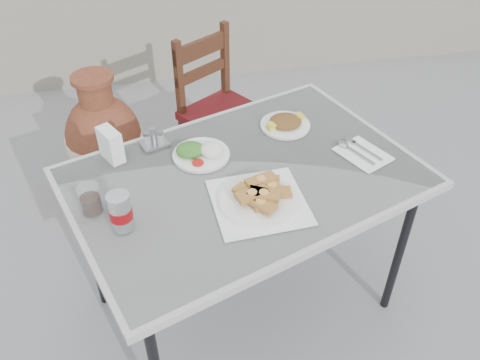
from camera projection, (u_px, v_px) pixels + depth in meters
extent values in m
plane|color=slate|center=(234.00, 301.00, 2.56)|extent=(80.00, 80.00, 0.00)
cylinder|color=black|center=(400.00, 252.00, 2.30)|extent=(0.04, 0.04, 0.78)
cylinder|color=black|center=(91.00, 247.00, 2.32)|extent=(0.04, 0.04, 0.78)
cylinder|color=black|center=(301.00, 164.00, 2.79)|extent=(0.04, 0.04, 0.78)
cube|color=white|center=(245.00, 178.00, 2.04)|extent=(1.60, 1.34, 0.03)
cube|color=white|center=(245.00, 175.00, 2.03)|extent=(1.55, 1.28, 0.01)
cube|color=white|center=(259.00, 202.00, 1.90)|extent=(0.36, 0.36, 0.00)
cylinder|color=white|center=(259.00, 200.00, 1.89)|extent=(0.30, 0.30, 0.02)
cylinder|color=white|center=(259.00, 201.00, 1.89)|extent=(0.31, 0.31, 0.01)
cylinder|color=white|center=(201.00, 155.00, 2.12)|extent=(0.24, 0.24, 0.01)
ellipsoid|color=white|center=(212.00, 150.00, 2.10)|extent=(0.10, 0.10, 0.05)
ellipsoid|color=#257320|center=(190.00, 150.00, 2.10)|extent=(0.12, 0.11, 0.05)
cylinder|color=#AD1712|center=(198.00, 163.00, 2.06)|extent=(0.05, 0.05, 0.01)
cylinder|color=white|center=(285.00, 125.00, 2.29)|extent=(0.23, 0.23, 0.01)
ellipsoid|color=#216318|center=(285.00, 121.00, 2.27)|extent=(0.15, 0.14, 0.04)
cylinder|color=yellow|center=(272.00, 127.00, 2.24)|extent=(0.05, 0.04, 0.04)
cylinder|color=yellow|center=(300.00, 117.00, 2.30)|extent=(0.05, 0.04, 0.04)
cylinder|color=silver|center=(121.00, 212.00, 1.75)|extent=(0.08, 0.08, 0.15)
cylinder|color=#A90C11|center=(121.00, 213.00, 1.76)|extent=(0.08, 0.08, 0.04)
cylinder|color=#B0B0B7|center=(117.00, 197.00, 1.71)|extent=(0.07, 0.07, 0.00)
cylinder|color=white|center=(90.00, 200.00, 1.82)|extent=(0.08, 0.08, 0.11)
cylinder|color=black|center=(91.00, 204.00, 1.84)|extent=(0.07, 0.07, 0.07)
cube|color=white|center=(111.00, 145.00, 2.06)|extent=(0.11, 0.13, 0.14)
cube|color=#1753AC|center=(119.00, 144.00, 2.09)|extent=(0.04, 0.06, 0.08)
cube|color=#B0B0B7|center=(154.00, 144.00, 2.18)|extent=(0.14, 0.12, 0.01)
cylinder|color=white|center=(147.00, 139.00, 2.13)|extent=(0.03, 0.03, 0.07)
cylinder|color=white|center=(161.00, 138.00, 2.14)|extent=(0.03, 0.03, 0.07)
cylinder|color=#B0B0B7|center=(153.00, 134.00, 2.17)|extent=(0.03, 0.03, 0.06)
cube|color=white|center=(363.00, 154.00, 2.13)|extent=(0.24, 0.26, 0.00)
cube|color=#B0B0B7|center=(359.00, 155.00, 2.11)|extent=(0.08, 0.15, 0.00)
ellipsoid|color=#B0B0B7|center=(343.00, 144.00, 2.17)|extent=(0.04, 0.05, 0.01)
cube|color=#B0B0B7|center=(367.00, 151.00, 2.13)|extent=(0.08, 0.15, 0.00)
cube|color=#B0B0B7|center=(351.00, 140.00, 2.19)|extent=(0.04, 0.05, 0.00)
cube|color=#321B0D|center=(224.00, 175.00, 2.99)|extent=(0.06, 0.06, 0.45)
cube|color=#321B0D|center=(266.00, 150.00, 3.18)|extent=(0.06, 0.06, 0.45)
cube|color=#321B0D|center=(185.00, 149.00, 3.18)|extent=(0.06, 0.06, 0.45)
cube|color=#321B0D|center=(226.00, 127.00, 3.38)|extent=(0.06, 0.06, 0.45)
cube|color=maroon|center=(225.00, 116.00, 3.02)|extent=(0.58, 0.58, 0.05)
cube|color=#321B0D|center=(179.00, 82.00, 2.88)|extent=(0.06, 0.06, 0.50)
cube|color=#321B0D|center=(225.00, 62.00, 3.08)|extent=(0.06, 0.06, 0.50)
cube|color=#321B0D|center=(202.00, 48.00, 2.88)|extent=(0.35, 0.25, 0.10)
cube|color=#321B0D|center=(203.00, 72.00, 2.98)|extent=(0.35, 0.25, 0.06)
cylinder|color=brown|center=(113.00, 182.00, 3.22)|extent=(0.34, 0.34, 0.09)
ellipsoid|color=brown|center=(105.00, 139.00, 3.01)|extent=(0.45, 0.45, 0.56)
cylinder|color=beige|center=(105.00, 139.00, 3.01)|extent=(0.45, 0.45, 0.06)
cylinder|color=brown|center=(95.00, 94.00, 2.81)|extent=(0.19, 0.19, 0.17)
cylinder|color=brown|center=(92.00, 78.00, 2.75)|extent=(0.23, 0.23, 0.03)
cube|color=gray|center=(176.00, 4.00, 4.07)|extent=(6.00, 0.25, 1.20)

